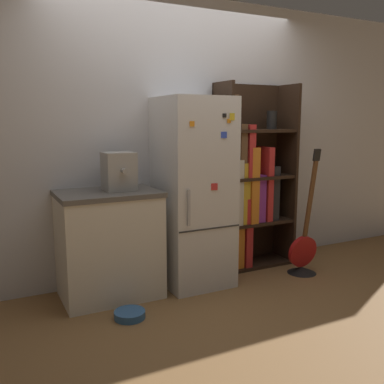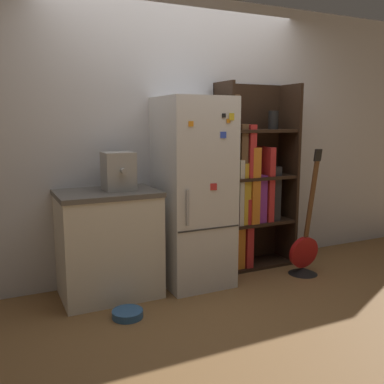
% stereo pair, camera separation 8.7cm
% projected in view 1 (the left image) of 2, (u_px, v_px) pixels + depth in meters
% --- Properties ---
extents(ground_plane, '(16.00, 16.00, 0.00)m').
position_uv_depth(ground_plane, '(200.00, 286.00, 3.84)').
color(ground_plane, olive).
extents(wall_back, '(8.00, 0.05, 2.60)m').
position_uv_depth(wall_back, '(177.00, 139.00, 4.05)').
color(wall_back, silver).
rests_on(wall_back, ground_plane).
extents(refrigerator, '(0.59, 0.65, 1.67)m').
position_uv_depth(refrigerator, '(193.00, 192.00, 3.83)').
color(refrigerator, silver).
rests_on(refrigerator, ground_plane).
extents(bookshelf, '(0.80, 0.36, 1.83)m').
position_uv_depth(bookshelf, '(246.00, 187.00, 4.27)').
color(bookshelf, black).
rests_on(bookshelf, ground_plane).
extents(kitchen_counter, '(0.82, 0.59, 0.90)m').
position_uv_depth(kitchen_counter, '(109.00, 244.00, 3.57)').
color(kitchen_counter, silver).
rests_on(kitchen_counter, ground_plane).
extents(espresso_machine, '(0.25, 0.29, 0.32)m').
position_uv_depth(espresso_machine, '(119.00, 171.00, 3.53)').
color(espresso_machine, '#A5A39E').
rests_on(espresso_machine, kitchen_counter).
extents(guitar, '(0.31, 0.29, 1.22)m').
position_uv_depth(guitar, '(303.00, 256.00, 4.14)').
color(guitar, black).
rests_on(guitar, ground_plane).
extents(pet_bowl, '(0.24, 0.24, 0.06)m').
position_uv_depth(pet_bowl, '(130.00, 314.00, 3.22)').
color(pet_bowl, '#3366A5').
rests_on(pet_bowl, ground_plane).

